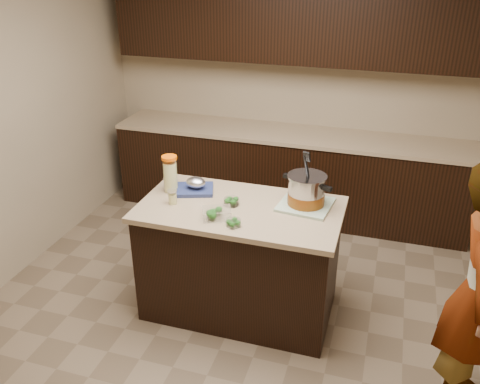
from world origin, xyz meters
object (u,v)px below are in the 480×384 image
at_px(lemonade_pitcher, 170,175).
at_px(person, 480,293).
at_px(island, 240,259).
at_px(stock_pot, 306,192).

relative_size(lemonade_pitcher, person, 0.17).
height_order(island, person, person).
height_order(island, stock_pot, stock_pot).
relative_size(island, stock_pot, 3.67).
xyz_separation_m(island, person, (1.57, -0.44, 0.36)).
xyz_separation_m(stock_pot, lemonade_pitcher, (-1.03, -0.06, 0.02)).
distance_m(island, person, 1.67).
relative_size(island, lemonade_pitcher, 5.19).
distance_m(stock_pot, person, 1.29).
distance_m(island, lemonade_pitcher, 0.83).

